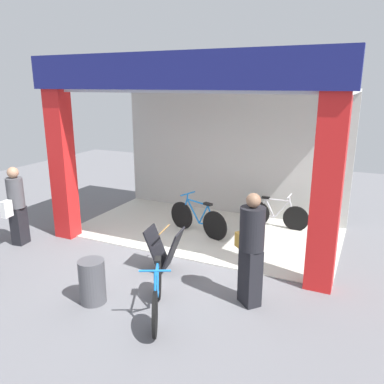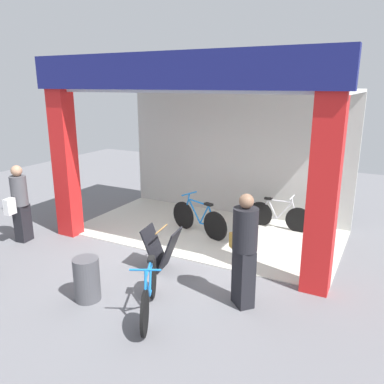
{
  "view_description": "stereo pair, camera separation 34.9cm",
  "coord_description": "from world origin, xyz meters",
  "px_view_note": "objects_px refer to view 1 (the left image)",
  "views": [
    {
      "loc": [
        3.32,
        -6.25,
        3.32
      ],
      "look_at": [
        0.0,
        0.79,
        1.15
      ],
      "focal_mm": 36.31,
      "sensor_mm": 36.0,
      "label": 1
    },
    {
      "loc": [
        3.63,
        -6.09,
        3.32
      ],
      "look_at": [
        0.0,
        0.79,
        1.15
      ],
      "focal_mm": 36.31,
      "sensor_mm": 36.0,
      "label": 2
    }
  ],
  "objects_px": {
    "sandwich_board_sign": "(165,249)",
    "pedestrian_2": "(16,205)",
    "pedestrian_1": "(251,247)",
    "bicycle_parked_0": "(157,293)",
    "bicycle_inside_0": "(198,219)",
    "trash_bin": "(92,281)",
    "bicycle_inside_1": "(276,214)"
  },
  "relations": [
    {
      "from": "bicycle_inside_0",
      "to": "sandwich_board_sign",
      "type": "xyz_separation_m",
      "value": [
        0.17,
        -1.85,
        0.03
      ]
    },
    {
      "from": "bicycle_parked_0",
      "to": "trash_bin",
      "type": "bearing_deg",
      "value": -173.22
    },
    {
      "from": "bicycle_inside_1",
      "to": "bicycle_parked_0",
      "type": "distance_m",
      "value": 4.42
    },
    {
      "from": "bicycle_inside_0",
      "to": "sandwich_board_sign",
      "type": "height_order",
      "value": "bicycle_inside_0"
    },
    {
      "from": "bicycle_inside_0",
      "to": "pedestrian_1",
      "type": "distance_m",
      "value": 3.05
    },
    {
      "from": "sandwich_board_sign",
      "to": "pedestrian_1",
      "type": "height_order",
      "value": "pedestrian_1"
    },
    {
      "from": "bicycle_inside_1",
      "to": "pedestrian_1",
      "type": "height_order",
      "value": "pedestrian_1"
    },
    {
      "from": "bicycle_inside_1",
      "to": "pedestrian_2",
      "type": "distance_m",
      "value": 5.8
    },
    {
      "from": "bicycle_inside_0",
      "to": "sandwich_board_sign",
      "type": "relative_size",
      "value": 1.99
    },
    {
      "from": "bicycle_parked_0",
      "to": "pedestrian_2",
      "type": "bearing_deg",
      "value": 165.31
    },
    {
      "from": "pedestrian_2",
      "to": "trash_bin",
      "type": "distance_m",
      "value": 3.19
    },
    {
      "from": "bicycle_inside_0",
      "to": "pedestrian_2",
      "type": "distance_m",
      "value": 3.89
    },
    {
      "from": "bicycle_parked_0",
      "to": "bicycle_inside_0",
      "type": "bearing_deg",
      "value": 103.89
    },
    {
      "from": "bicycle_inside_1",
      "to": "trash_bin",
      "type": "bearing_deg",
      "value": -111.99
    },
    {
      "from": "pedestrian_1",
      "to": "trash_bin",
      "type": "height_order",
      "value": "pedestrian_1"
    },
    {
      "from": "bicycle_inside_0",
      "to": "pedestrian_2",
      "type": "bearing_deg",
      "value": -146.58
    },
    {
      "from": "pedestrian_1",
      "to": "pedestrian_2",
      "type": "bearing_deg",
      "value": 178.15
    },
    {
      "from": "bicycle_inside_0",
      "to": "trash_bin",
      "type": "height_order",
      "value": "bicycle_inside_0"
    },
    {
      "from": "bicycle_inside_1",
      "to": "bicycle_parked_0",
      "type": "xyz_separation_m",
      "value": [
        -0.72,
        -4.36,
        0.02
      ]
    },
    {
      "from": "sandwich_board_sign",
      "to": "pedestrian_1",
      "type": "distance_m",
      "value": 1.89
    },
    {
      "from": "bicycle_parked_0",
      "to": "sandwich_board_sign",
      "type": "height_order",
      "value": "bicycle_parked_0"
    },
    {
      "from": "sandwich_board_sign",
      "to": "pedestrian_2",
      "type": "xyz_separation_m",
      "value": [
        -3.39,
        -0.28,
        0.47
      ]
    },
    {
      "from": "sandwich_board_sign",
      "to": "pedestrian_1",
      "type": "relative_size",
      "value": 0.45
    },
    {
      "from": "bicycle_parked_0",
      "to": "pedestrian_2",
      "type": "distance_m",
      "value": 4.18
    },
    {
      "from": "sandwich_board_sign",
      "to": "trash_bin",
      "type": "height_order",
      "value": "sandwich_board_sign"
    },
    {
      "from": "bicycle_parked_0",
      "to": "pedestrian_2",
      "type": "xyz_separation_m",
      "value": [
        -4.01,
        1.05,
        0.52
      ]
    },
    {
      "from": "trash_bin",
      "to": "sandwich_board_sign",
      "type": "bearing_deg",
      "value": 71.86
    },
    {
      "from": "pedestrian_1",
      "to": "bicycle_parked_0",
      "type": "bearing_deg",
      "value": -142.12
    },
    {
      "from": "bicycle_parked_0",
      "to": "trash_bin",
      "type": "distance_m",
      "value": 1.1
    },
    {
      "from": "bicycle_parked_0",
      "to": "pedestrian_1",
      "type": "distance_m",
      "value": 1.56
    },
    {
      "from": "bicycle_inside_1",
      "to": "trash_bin",
      "type": "relative_size",
      "value": 2.15
    },
    {
      "from": "bicycle_inside_0",
      "to": "trash_bin",
      "type": "bearing_deg",
      "value": -95.26
    }
  ]
}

